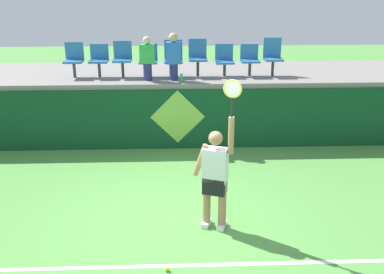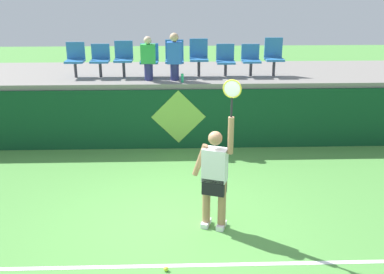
{
  "view_description": "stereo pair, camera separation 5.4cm",
  "coord_description": "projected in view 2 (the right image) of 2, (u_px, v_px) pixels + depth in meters",
  "views": [
    {
      "loc": [
        -0.0,
        -6.58,
        3.88
      ],
      "look_at": [
        0.31,
        1.23,
        1.07
      ],
      "focal_mm": 42.12,
      "sensor_mm": 36.0,
      "label": 1
    },
    {
      "loc": [
        0.05,
        -6.58,
        3.88
      ],
      "look_at": [
        0.31,
        1.23,
        1.07
      ],
      "focal_mm": 42.12,
      "sensor_mm": 36.0,
      "label": 2
    }
  ],
  "objects": [
    {
      "name": "ground_plane",
      "position": [
        176.0,
        222.0,
        7.5
      ],
      "size": [
        40.0,
        40.0,
        0.0
      ],
      "primitive_type": "plane",
      "color": "#519342"
    },
    {
      "name": "court_back_wall",
      "position": [
        176.0,
        119.0,
        10.57
      ],
      "size": [
        12.31,
        0.2,
        1.43
      ],
      "primitive_type": "cube",
      "color": "#0F4223",
      "rests_on": "ground_plane"
    },
    {
      "name": "spectator_platform",
      "position": [
        175.0,
        74.0,
        11.6
      ],
      "size": [
        12.31,
        2.85,
        0.12
      ],
      "primitive_type": "cube",
      "color": "gray",
      "rests_on": "court_back_wall"
    },
    {
      "name": "court_baseline_stripe",
      "position": [
        176.0,
        266.0,
        6.38
      ],
      "size": [
        11.08,
        0.08,
        0.01
      ],
      "primitive_type": "cube",
      "color": "white",
      "rests_on": "ground_plane"
    },
    {
      "name": "tennis_player",
      "position": [
        215.0,
        175.0,
        7.07
      ],
      "size": [
        0.72,
        0.37,
        2.47
      ],
      "color": "white",
      "rests_on": "ground_plane"
    },
    {
      "name": "tennis_ball",
      "position": [
        166.0,
        269.0,
        6.26
      ],
      "size": [
        0.07,
        0.07,
        0.07
      ],
      "primitive_type": "sphere",
      "color": "#D1E533",
      "rests_on": "ground_plane"
    },
    {
      "name": "water_bottle",
      "position": [
        182.0,
        78.0,
        10.39
      ],
      "size": [
        0.06,
        0.06,
        0.2
      ],
      "primitive_type": "cylinder",
      "color": "#26B272",
      "rests_on": "spectator_platform"
    },
    {
      "name": "stadium_chair_0",
      "position": [
        75.0,
        58.0,
        10.86
      ],
      "size": [
        0.44,
        0.42,
        0.82
      ],
      "color": "#38383D",
      "rests_on": "spectator_platform"
    },
    {
      "name": "stadium_chair_1",
      "position": [
        100.0,
        58.0,
        10.87
      ],
      "size": [
        0.44,
        0.42,
        0.78
      ],
      "color": "#38383D",
      "rests_on": "spectator_platform"
    },
    {
      "name": "stadium_chair_2",
      "position": [
        124.0,
        57.0,
        10.89
      ],
      "size": [
        0.44,
        0.42,
        0.85
      ],
      "color": "#38383D",
      "rests_on": "spectator_platform"
    },
    {
      "name": "stadium_chair_3",
      "position": [
        149.0,
        59.0,
        10.92
      ],
      "size": [
        0.44,
        0.42,
        0.78
      ],
      "color": "#38383D",
      "rests_on": "spectator_platform"
    },
    {
      "name": "stadium_chair_4",
      "position": [
        175.0,
        57.0,
        10.93
      ],
      "size": [
        0.44,
        0.42,
        0.87
      ],
      "color": "#38383D",
      "rests_on": "spectator_platform"
    },
    {
      "name": "stadium_chair_5",
      "position": [
        199.0,
        56.0,
        10.94
      ],
      "size": [
        0.44,
        0.42,
        0.89
      ],
      "color": "#38383D",
      "rests_on": "spectator_platform"
    },
    {
      "name": "stadium_chair_6",
      "position": [
        225.0,
        59.0,
        10.98
      ],
      "size": [
        0.44,
        0.42,
        0.76
      ],
      "color": "#38383D",
      "rests_on": "spectator_platform"
    },
    {
      "name": "stadium_chair_7",
      "position": [
        251.0,
        58.0,
        11.0
      ],
      "size": [
        0.44,
        0.42,
        0.76
      ],
      "color": "#38383D",
      "rests_on": "spectator_platform"
    },
    {
      "name": "stadium_chair_8",
      "position": [
        274.0,
        55.0,
        11.0
      ],
      "size": [
        0.44,
        0.42,
        0.91
      ],
      "color": "#38383D",
      "rests_on": "spectator_platform"
    },
    {
      "name": "spectator_0",
      "position": [
        148.0,
        58.0,
        10.48
      ],
      "size": [
        0.34,
        0.2,
        1.02
      ],
      "color": "navy",
      "rests_on": "spectator_platform"
    },
    {
      "name": "spectator_1",
      "position": [
        174.0,
        56.0,
        10.47
      ],
      "size": [
        0.34,
        0.21,
        1.1
      ],
      "color": "navy",
      "rests_on": "spectator_platform"
    },
    {
      "name": "wall_signage_mount",
      "position": [
        179.0,
        148.0,
        10.71
      ],
      "size": [
        1.27,
        0.01,
        1.42
      ],
      "color": "#0F4223",
      "rests_on": "ground_plane"
    }
  ]
}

